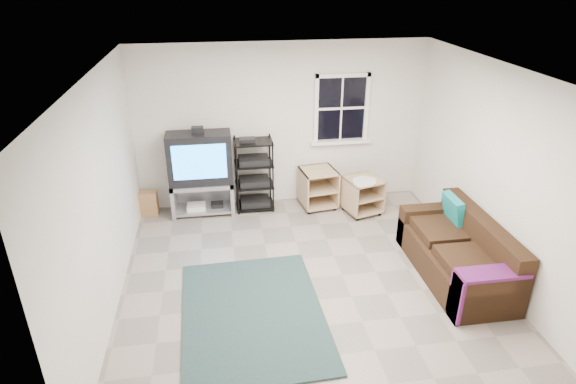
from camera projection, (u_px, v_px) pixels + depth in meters
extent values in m
plane|color=gray|center=(308.00, 278.00, 6.11)|extent=(4.60, 4.60, 0.00)
plane|color=white|center=(312.00, 72.00, 5.00)|extent=(4.60, 4.60, 0.00)
plane|color=silver|center=(282.00, 126.00, 7.61)|extent=(4.60, 0.00, 4.60)
plane|color=silver|center=(370.00, 315.00, 3.50)|extent=(4.60, 0.00, 4.60)
plane|color=silver|center=(103.00, 199.00, 5.24)|extent=(0.00, 4.60, 4.60)
plane|color=silver|center=(494.00, 174.00, 5.87)|extent=(0.00, 4.60, 4.60)
cube|color=black|center=(341.00, 108.00, 7.62)|extent=(0.80, 0.01, 1.02)
cube|color=white|center=(343.00, 75.00, 7.38)|extent=(0.88, 0.06, 0.06)
cube|color=white|center=(340.00, 142.00, 7.82)|extent=(0.98, 0.14, 0.05)
cube|color=white|center=(316.00, 109.00, 7.55)|extent=(0.06, 0.06, 1.10)
cube|color=white|center=(366.00, 107.00, 7.66)|extent=(0.06, 0.06, 1.10)
cube|color=white|center=(341.00, 108.00, 7.61)|extent=(0.78, 0.04, 0.04)
cube|color=gray|center=(202.00, 183.00, 7.53)|extent=(0.97, 0.49, 0.06)
cube|color=gray|center=(174.00, 199.00, 7.57)|extent=(0.06, 0.49, 0.53)
cube|color=gray|center=(232.00, 195.00, 7.69)|extent=(0.06, 0.49, 0.53)
cube|color=gray|center=(204.00, 208.00, 7.72)|extent=(0.86, 0.45, 0.04)
cube|color=gray|center=(203.00, 191.00, 7.83)|extent=(0.97, 0.04, 0.53)
cube|color=silver|center=(196.00, 207.00, 7.64)|extent=(0.29, 0.23, 0.08)
cube|color=black|center=(217.00, 205.00, 7.73)|extent=(0.19, 0.17, 0.06)
cube|color=black|center=(200.00, 158.00, 7.35)|extent=(0.97, 0.41, 0.80)
cube|color=#1E8CFF|center=(200.00, 162.00, 7.15)|extent=(0.80, 0.01, 0.54)
cube|color=black|center=(197.00, 130.00, 7.15)|extent=(0.17, 0.13, 0.10)
cylinder|color=black|center=(237.00, 180.00, 7.42)|extent=(0.02, 0.02, 1.19)
cylinder|color=black|center=(273.00, 178.00, 7.50)|extent=(0.02, 0.02, 1.19)
cylinder|color=black|center=(236.00, 170.00, 7.77)|extent=(0.02, 0.02, 1.19)
cylinder|color=black|center=(270.00, 168.00, 7.85)|extent=(0.02, 0.02, 1.19)
cube|color=black|center=(255.00, 205.00, 7.87)|extent=(0.60, 0.43, 0.02)
cube|color=black|center=(255.00, 201.00, 7.84)|extent=(0.47, 0.35, 0.10)
cube|color=black|center=(255.00, 184.00, 7.71)|extent=(0.60, 0.43, 0.02)
cube|color=black|center=(254.00, 181.00, 7.69)|extent=(0.47, 0.35, 0.10)
cube|color=black|center=(254.00, 164.00, 7.56)|extent=(0.60, 0.43, 0.02)
cube|color=black|center=(254.00, 160.00, 7.53)|extent=(0.47, 0.35, 0.10)
cube|color=black|center=(253.00, 142.00, 7.40)|extent=(0.60, 0.43, 0.02)
cube|color=tan|center=(319.00, 171.00, 7.67)|extent=(0.61, 0.61, 0.02)
cube|color=tan|center=(318.00, 202.00, 7.91)|extent=(0.61, 0.61, 0.02)
cube|color=tan|center=(303.00, 189.00, 7.72)|extent=(0.10, 0.54, 0.59)
cube|color=tan|center=(333.00, 185.00, 7.86)|extent=(0.10, 0.54, 0.59)
cube|color=tan|center=(313.00, 181.00, 8.01)|extent=(0.49, 0.09, 0.59)
cube|color=tan|center=(318.00, 188.00, 7.80)|extent=(0.56, 0.58, 0.02)
cylinder|color=black|center=(309.00, 212.00, 7.68)|extent=(0.05, 0.05, 0.05)
cylinder|color=black|center=(325.00, 197.00, 8.17)|extent=(0.05, 0.05, 0.05)
cube|color=tan|center=(364.00, 180.00, 7.50)|extent=(0.65, 0.65, 0.02)
cube|color=tan|center=(362.00, 208.00, 7.72)|extent=(0.65, 0.65, 0.02)
cube|color=tan|center=(349.00, 197.00, 7.52)|extent=(0.16, 0.51, 0.53)
cube|color=tan|center=(376.00, 191.00, 7.71)|extent=(0.16, 0.51, 0.53)
cube|color=tan|center=(354.00, 188.00, 7.82)|extent=(0.47, 0.15, 0.53)
cube|color=tan|center=(362.00, 195.00, 7.62)|extent=(0.59, 0.61, 0.02)
cylinder|color=black|center=(357.00, 219.00, 7.49)|extent=(0.05, 0.05, 0.05)
cylinder|color=black|center=(365.00, 203.00, 7.99)|extent=(0.05, 0.05, 0.05)
cylinder|color=silver|center=(365.00, 181.00, 7.38)|extent=(0.37, 0.37, 0.03)
cube|color=black|center=(454.00, 262.00, 6.10)|extent=(0.84, 1.86, 0.39)
cube|color=black|center=(482.00, 233.00, 5.97)|extent=(0.22, 1.86, 0.40)
cube|color=black|center=(429.00, 225.00, 6.79)|extent=(0.84, 0.22, 0.58)
cube|color=black|center=(489.00, 296.00, 5.33)|extent=(0.84, 0.22, 0.58)
cube|color=black|center=(466.00, 262.00, 5.65)|extent=(0.56, 0.67, 0.12)
cube|color=black|center=(439.00, 231.00, 6.31)|extent=(0.56, 0.67, 0.12)
cube|color=teal|center=(454.00, 210.00, 6.37)|extent=(0.19, 0.45, 0.39)
cube|color=navy|center=(493.00, 273.00, 5.19)|extent=(0.77, 0.28, 0.04)
cube|color=navy|center=(456.00, 298.00, 5.27)|extent=(0.04, 0.28, 0.54)
cube|color=black|center=(253.00, 314.00, 5.48)|extent=(1.65, 2.23, 0.03)
cube|color=#976743|center=(149.00, 203.00, 7.60)|extent=(0.28, 0.19, 0.39)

